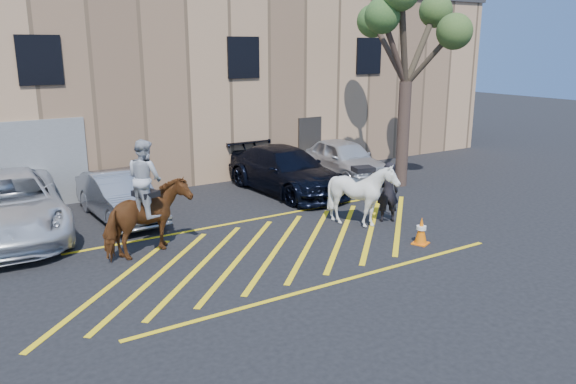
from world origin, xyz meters
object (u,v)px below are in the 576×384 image
saddled_white (362,194)px  handler (388,192)px  car_white_pickup (6,206)px  car_blue_suv (286,170)px  mounted_bay (147,209)px  car_silver_sedan (120,196)px  traffic_cone (421,231)px  tree (408,26)px  car_white_suv (344,159)px

saddled_white → handler: bearing=-3.2°
car_white_pickup → car_blue_suv: (8.89, -0.00, -0.08)m
handler → saddled_white: size_ratio=0.88×
mounted_bay → saddled_white: mounted_bay is taller
mounted_bay → car_silver_sedan: bearing=85.1°
car_blue_suv → mounted_bay: mounted_bay is taller
car_silver_sedan → traffic_cone: (5.96, -6.42, -0.33)m
car_silver_sedan → mounted_bay: (-0.29, -3.36, 0.47)m
car_white_pickup → handler: size_ratio=3.46×
mounted_bay → traffic_cone: (6.25, -3.06, -0.80)m
traffic_cone → saddled_white: bearing=99.3°
car_white_pickup → mounted_bay: (2.75, -3.40, 0.31)m
handler → car_silver_sedan: bearing=-6.7°
mounted_bay → tree: (10.25, 1.94, 4.53)m
car_white_suv → traffic_cone: size_ratio=6.03×
car_blue_suv → mounted_bay: size_ratio=1.86×
car_blue_suv → car_white_suv: bearing=9.6°
car_silver_sedan → handler: 7.93m
car_white_pickup → car_white_suv: size_ratio=1.40×
handler → traffic_cone: handler is taller
car_silver_sedan → tree: tree is taller
car_white_pickup → traffic_cone: (9.00, -6.46, -0.49)m
tree → handler: bearing=-138.3°
car_blue_suv → car_silver_sedan: bearing=177.2°
car_silver_sedan → handler: (6.55, -4.46, 0.19)m
car_blue_suv → tree: (4.11, -1.46, 4.91)m
car_blue_suv → saddled_white: (-0.22, -4.44, 0.16)m
traffic_cone → car_blue_suv: bearing=90.9°
mounted_bay → saddled_white: (5.92, -1.05, -0.22)m
car_blue_suv → saddled_white: saddled_white is taller
handler → saddled_white: (-0.92, 0.05, 0.05)m
handler → mounted_bay: 6.93m
car_silver_sedan → car_white_pickup: bearing=176.5°
car_white_pickup → saddled_white: saddled_white is taller
car_white_pickup → traffic_cone: bearing=-31.7°
car_white_pickup → car_blue_suv: car_white_pickup is taller
car_blue_suv → mounted_bay: 7.03m
car_blue_suv → car_white_suv: size_ratio=1.22×
car_white_suv → mounted_bay: 10.13m
car_blue_suv → saddled_white: bearing=-96.0°
car_silver_sedan → tree: size_ratio=0.58×
car_silver_sedan → tree: (9.96, -1.42, 4.99)m
car_blue_suv → handler: 4.55m
mounted_bay → saddled_white: 6.01m
car_white_suv → handler: 5.74m
car_silver_sedan → traffic_cone: 8.77m
car_white_suv → traffic_cone: (-3.01, -7.16, -0.38)m
car_white_suv → traffic_cone: car_white_suv is taller
car_white_pickup → tree: 13.95m
traffic_cone → tree: 8.33m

